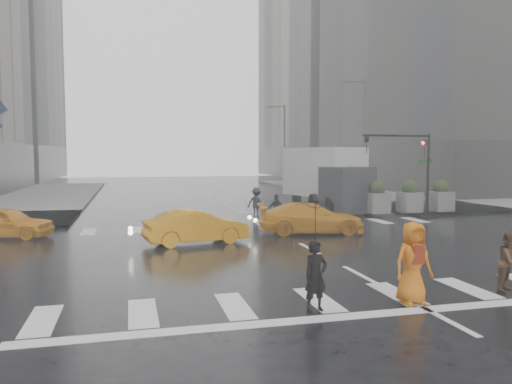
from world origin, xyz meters
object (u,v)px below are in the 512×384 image
object	(u,v)px
pedestrian_brown	(510,262)
pedestrian_orange	(413,263)
taxi_mid	(197,227)
box_truck	(330,177)
traffic_signal_pole	(412,157)
taxi_front	(5,222)

from	to	relation	value
pedestrian_brown	pedestrian_orange	size ratio (longest dim) A/B	0.79
pedestrian_brown	pedestrian_orange	world-z (taller)	pedestrian_orange
pedestrian_orange	pedestrian_brown	bearing A→B (deg)	4.29
pedestrian_orange	taxi_mid	size ratio (longest dim) A/B	0.48
pedestrian_orange	taxi_mid	bearing A→B (deg)	110.46
pedestrian_brown	box_truck	xyz separation A→B (m)	(2.75, 18.11, 1.29)
pedestrian_orange	taxi_mid	world-z (taller)	pedestrian_orange
pedestrian_brown	box_truck	distance (m)	18.37
traffic_signal_pole	pedestrian_brown	xyz separation A→B (m)	(-6.14, -14.46, -2.48)
pedestrian_brown	pedestrian_orange	bearing A→B (deg)	162.10
pedestrian_orange	box_truck	size ratio (longest dim) A/B	0.26
pedestrian_brown	taxi_front	world-z (taller)	pedestrian_brown
pedestrian_brown	taxi_front	distance (m)	18.23
traffic_signal_pole	pedestrian_orange	bearing A→B (deg)	-121.45
pedestrian_orange	box_truck	bearing A→B (deg)	70.35
traffic_signal_pole	taxi_front	xyz separation A→B (m)	(-20.15, -2.78, -2.58)
pedestrian_orange	traffic_signal_pole	bearing A→B (deg)	55.96
box_truck	pedestrian_orange	bearing A→B (deg)	-125.03
taxi_front	taxi_mid	bearing A→B (deg)	-97.28
pedestrian_brown	taxi_mid	world-z (taller)	pedestrian_brown
traffic_signal_pole	box_truck	xyz separation A→B (m)	(-3.39, 3.66, -1.19)
traffic_signal_pole	taxi_mid	bearing A→B (deg)	-154.86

